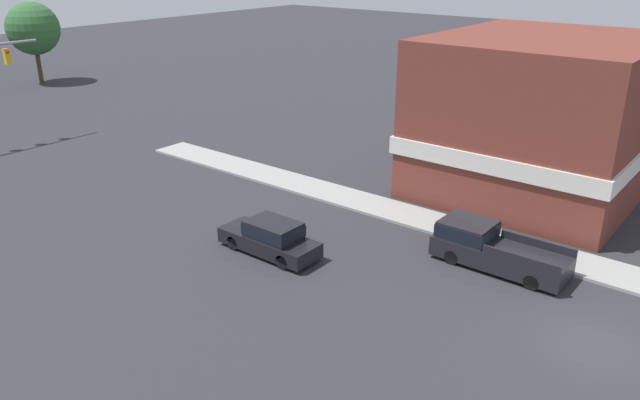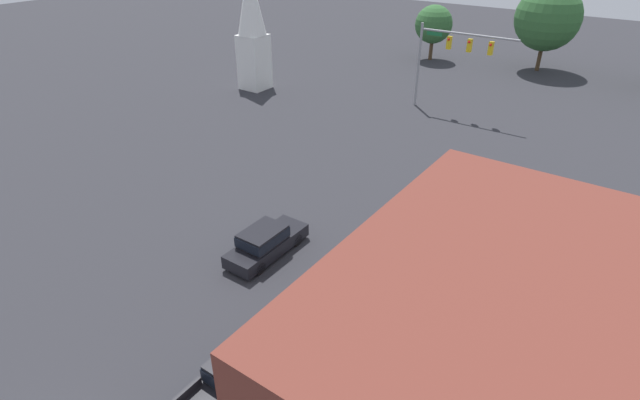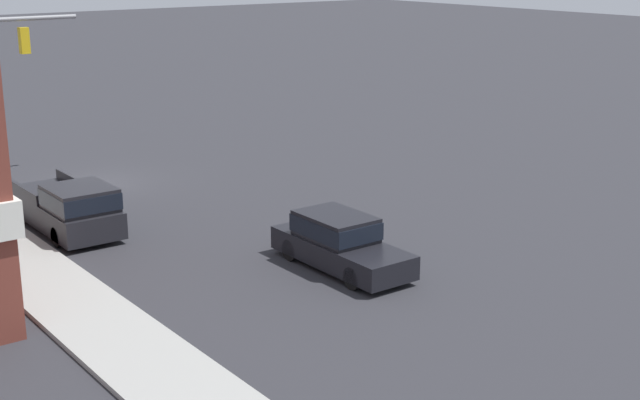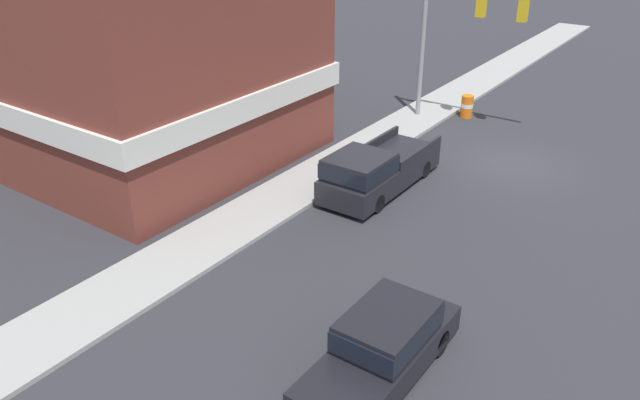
{
  "view_description": "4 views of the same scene",
  "coord_description": "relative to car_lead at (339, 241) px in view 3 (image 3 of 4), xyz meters",
  "views": [
    {
      "loc": [
        -20.16,
        -3.84,
        12.83
      ],
      "look_at": [
        0.2,
        12.33,
        2.3
      ],
      "focal_mm": 35.0,
      "sensor_mm": 36.0,
      "label": 1
    },
    {
      "loc": [
        12.69,
        -2.06,
        15.35
      ],
      "look_at": [
        -0.92,
        17.23,
        1.85
      ],
      "focal_mm": 28.0,
      "sensor_mm": 36.0,
      "label": 2
    },
    {
      "loc": [
        13.61,
        33.16,
        9.09
      ],
      "look_at": [
        -0.89,
        13.8,
        2.29
      ],
      "focal_mm": 50.0,
      "sensor_mm": 36.0,
      "label": 3
    },
    {
      "loc": [
        -7.0,
        23.46,
        10.11
      ],
      "look_at": [
        1.27,
        11.75,
        2.86
      ],
      "focal_mm": 35.0,
      "sensor_mm": 36.0,
      "label": 4
    }
  ],
  "objects": [
    {
      "name": "ground_plane",
      "position": [
        1.77,
        -13.57,
        -0.83
      ],
      "size": [
        200.0,
        200.0,
        0.0
      ],
      "primitive_type": "plane",
      "color": "#2D2D33"
    },
    {
      "name": "car_lead",
      "position": [
        0.0,
        0.0,
        0.0
      ],
      "size": [
        1.76,
        4.86,
        1.61
      ],
      "color": "black",
      "rests_on": "ground"
    },
    {
      "name": "pickup_truck_parked",
      "position": [
        5.06,
        -8.1,
        0.06
      ],
      "size": [
        2.02,
        5.73,
        1.79
      ],
      "color": "black",
      "rests_on": "ground"
    }
  ]
}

